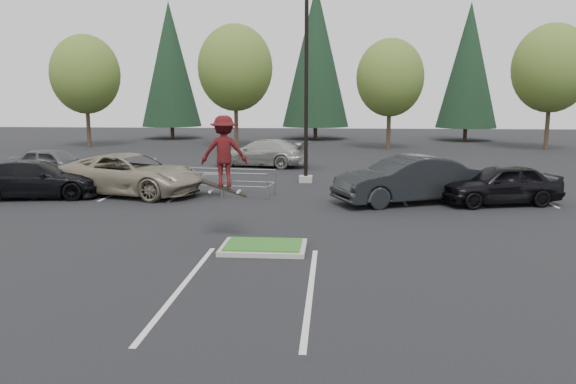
# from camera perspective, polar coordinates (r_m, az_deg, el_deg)

# --- Properties ---
(ground) EXTENTS (120.00, 120.00, 0.00)m
(ground) POSITION_cam_1_polar(r_m,az_deg,el_deg) (14.74, -2.49, -5.87)
(ground) COLOR black
(ground) RESTS_ON ground
(grass_median) EXTENTS (2.20, 1.60, 0.16)m
(grass_median) POSITION_cam_1_polar(r_m,az_deg,el_deg) (14.72, -2.49, -5.58)
(grass_median) COLOR gray
(grass_median) RESTS_ON ground
(stall_lines) EXTENTS (22.62, 17.60, 0.01)m
(stall_lines) POSITION_cam_1_polar(r_m,az_deg,el_deg) (20.74, -4.14, -1.36)
(stall_lines) COLOR silver
(stall_lines) RESTS_ON ground
(light_pole) EXTENTS (0.70, 0.60, 10.12)m
(light_pole) POSITION_cam_1_polar(r_m,az_deg,el_deg) (26.14, 1.86, 10.94)
(light_pole) COLOR gray
(light_pole) RESTS_ON ground
(decid_a) EXTENTS (5.44, 5.44, 8.91)m
(decid_a) POSITION_cam_1_polar(r_m,az_deg,el_deg) (48.40, -19.87, 10.95)
(decid_a) COLOR #38281C
(decid_a) RESTS_ON ground
(decid_b) EXTENTS (5.89, 5.89, 9.64)m
(decid_b) POSITION_cam_1_polar(r_m,az_deg,el_deg) (45.36, -5.37, 12.17)
(decid_b) COLOR #38281C
(decid_b) RESTS_ON ground
(decid_c) EXTENTS (5.12, 5.12, 8.38)m
(decid_c) POSITION_cam_1_polar(r_m,az_deg,el_deg) (44.16, 10.31, 11.11)
(decid_c) COLOR #38281C
(decid_c) RESTS_ON ground
(decid_d) EXTENTS (5.76, 5.76, 9.43)m
(decid_d) POSITION_cam_1_polar(r_m,az_deg,el_deg) (47.34, 25.16, 11.06)
(decid_d) COLOR #38281C
(decid_d) RESTS_ON ground
(conif_a) EXTENTS (5.72, 5.72, 13.00)m
(conif_a) POSITION_cam_1_polar(r_m,az_deg,el_deg) (56.45, -11.88, 12.56)
(conif_a) COLOR #38281C
(conif_a) RESTS_ON ground
(conif_b) EXTENTS (6.38, 6.38, 14.50)m
(conif_b) POSITION_cam_1_polar(r_m,az_deg,el_deg) (54.77, 2.85, 13.63)
(conif_b) COLOR #38281C
(conif_b) RESTS_ON ground
(conif_c) EXTENTS (5.50, 5.50, 12.50)m
(conif_c) POSITION_cam_1_polar(r_m,az_deg,el_deg) (55.05, 17.88, 12.13)
(conif_c) COLOR #38281C
(conif_c) RESTS_ON ground
(cart_corral) EXTENTS (3.89, 1.78, 1.07)m
(cart_corral) POSITION_cam_1_polar(r_m,az_deg,el_deg) (22.88, -7.28, 1.30)
(cart_corral) COLOR gray
(cart_corral) RESTS_ON ground
(skateboarder) EXTENTS (1.34, 0.87, 2.24)m
(skateboarder) POSITION_cam_1_polar(r_m,az_deg,el_deg) (15.46, -6.52, 4.06)
(skateboarder) COLOR black
(skateboarder) RESTS_ON ground
(car_l_tan) EXTENTS (6.57, 4.29, 1.68)m
(car_l_tan) POSITION_cam_1_polar(r_m,az_deg,el_deg) (23.83, -15.74, 1.76)
(car_l_tan) COLOR gray
(car_l_tan) RESTS_ON ground
(car_l_black) EXTENTS (5.41, 2.94, 1.49)m
(car_l_black) POSITION_cam_1_polar(r_m,az_deg,el_deg) (24.38, -24.32, 1.21)
(car_l_black) COLOR black
(car_l_black) RESTS_ON ground
(car_l_grey) EXTENTS (4.85, 2.58, 1.57)m
(car_l_grey) POSITION_cam_1_polar(r_m,az_deg,el_deg) (29.01, -22.66, 2.60)
(car_l_grey) COLOR #4B4D52
(car_l_grey) RESTS_ON ground
(car_r_charc) EXTENTS (5.69, 3.88, 1.78)m
(car_r_charc) POSITION_cam_1_polar(r_m,az_deg,el_deg) (21.49, 11.86, 1.23)
(car_r_charc) COLOR black
(car_r_charc) RESTS_ON ground
(car_r_black) EXTENTS (4.76, 2.81, 1.52)m
(car_r_black) POSITION_cam_1_polar(r_m,az_deg,el_deg) (22.22, 20.84, 0.74)
(car_r_black) COLOR black
(car_r_black) RESTS_ON ground
(car_far_silver) EXTENTS (5.75, 3.34, 1.57)m
(car_far_silver) POSITION_cam_1_polar(r_m,az_deg,el_deg) (32.51, -2.61, 3.99)
(car_far_silver) COLOR #A2A29D
(car_far_silver) RESTS_ON ground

